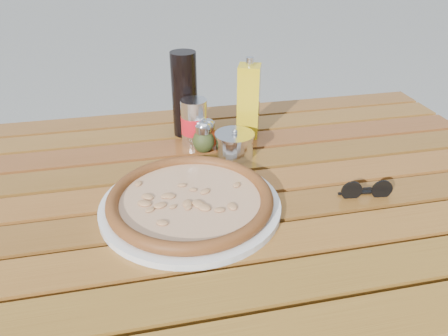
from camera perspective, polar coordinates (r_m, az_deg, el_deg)
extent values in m
cube|color=#36190C|center=(1.56, -27.25, -9.59)|extent=(0.06, 0.06, 0.70)
cube|color=#371F0C|center=(1.70, 18.88, -4.22)|extent=(0.06, 0.06, 0.70)
cube|color=#331C0B|center=(0.98, 0.25, -4.62)|extent=(1.36, 0.86, 0.04)
cube|color=#59360F|center=(0.73, 5.55, -15.57)|extent=(1.40, 0.09, 0.03)
cube|color=#5E3410|center=(0.80, 3.41, -10.57)|extent=(1.40, 0.09, 0.03)
cube|color=#502C0E|center=(0.88, 1.68, -6.40)|extent=(1.40, 0.09, 0.03)
cube|color=#5C3010|center=(0.96, 0.25, -2.90)|extent=(1.40, 0.09, 0.03)
cube|color=#4F2D0E|center=(1.05, -0.94, 0.04)|extent=(1.40, 0.09, 0.03)
cube|color=#52270E|center=(1.13, -1.95, 2.53)|extent=(1.40, 0.09, 0.03)
cube|color=#56310F|center=(1.22, -2.82, 4.66)|extent=(1.40, 0.09, 0.03)
cube|color=#512B0E|center=(1.32, -3.57, 6.50)|extent=(1.40, 0.09, 0.03)
cylinder|color=silver|center=(0.88, -4.39, -4.92)|extent=(0.41, 0.41, 0.01)
cylinder|color=beige|center=(0.87, -4.42, -4.27)|extent=(0.34, 0.34, 0.01)
torus|color=black|center=(0.87, -4.44, -4.00)|extent=(0.36, 0.36, 0.03)
ellipsoid|color=#A23112|center=(1.09, -2.26, 3.95)|extent=(0.07, 0.07, 0.06)
cylinder|color=silver|center=(1.08, -2.30, 5.53)|extent=(0.05, 0.05, 0.02)
ellipsoid|color=silver|center=(1.07, -2.31, 5.97)|extent=(0.04, 0.04, 0.02)
ellipsoid|color=#39431B|center=(1.08, -2.69, 3.58)|extent=(0.06, 0.06, 0.06)
cylinder|color=silver|center=(1.06, -2.73, 5.17)|extent=(0.04, 0.04, 0.02)
ellipsoid|color=silver|center=(1.06, -2.74, 5.62)|extent=(0.04, 0.04, 0.02)
cylinder|color=black|center=(1.15, -5.17, 9.55)|extent=(0.08, 0.08, 0.22)
cylinder|color=silver|center=(1.10, -3.90, 5.96)|extent=(0.09, 0.09, 0.12)
cylinder|color=red|center=(1.10, -3.89, 5.72)|extent=(0.09, 0.09, 0.04)
cube|color=gold|center=(1.14, 3.24, 8.67)|extent=(0.07, 0.07, 0.19)
cylinder|color=silver|center=(1.10, 3.40, 13.76)|extent=(0.03, 0.03, 0.02)
cylinder|color=silver|center=(1.06, 1.39, 2.95)|extent=(0.10, 0.10, 0.05)
cylinder|color=silver|center=(1.05, 1.41, 4.36)|extent=(0.10, 0.10, 0.01)
sphere|color=silver|center=(1.04, 1.41, 4.76)|extent=(0.02, 0.02, 0.01)
cylinder|color=black|center=(0.94, 16.34, -2.87)|extent=(0.04, 0.01, 0.04)
cylinder|color=black|center=(0.96, 19.93, -2.66)|extent=(0.04, 0.01, 0.04)
cube|color=black|center=(0.95, 18.19, -2.56)|extent=(0.02, 0.01, 0.00)
cube|color=black|center=(0.96, 17.23, -3.12)|extent=(0.09, 0.02, 0.00)
cube|color=black|center=(0.97, 18.22, -2.86)|extent=(0.09, 0.02, 0.00)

